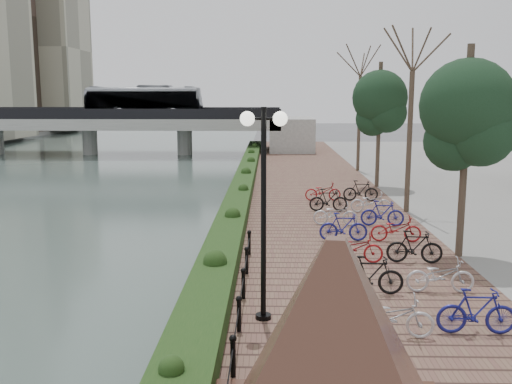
{
  "coord_description": "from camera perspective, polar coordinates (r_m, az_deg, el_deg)",
  "views": [
    {
      "loc": [
        2.04,
        -8.51,
        5.46
      ],
      "look_at": [
        1.54,
        12.06,
        2.0
      ],
      "focal_mm": 40.0,
      "sensor_mm": 36.0,
      "label": 1
    }
  ],
  "objects": [
    {
      "name": "promenade",
      "position": [
        26.6,
        5.6,
        -1.8
      ],
      "size": [
        8.0,
        75.0,
        0.5
      ],
      "primitive_type": "cube",
      "color": "brown",
      "rests_on": "ground"
    },
    {
      "name": "hedge",
      "position": [
        28.92,
        -1.47,
        0.27
      ],
      "size": [
        1.1,
        56.0,
        0.6
      ],
      "primitive_type": "cube",
      "color": "#183714",
      "rests_on": "promenade"
    },
    {
      "name": "chain_fence",
      "position": [
        11.49,
        -1.98,
        -14.1
      ],
      "size": [
        0.1,
        14.1,
        0.7
      ],
      "color": "black",
      "rests_on": "promenade"
    },
    {
      "name": "granite_monument",
      "position": [
        7.85,
        7.72,
        -15.76
      ],
      "size": [
        6.03,
        6.03,
        3.18
      ],
      "color": "#482A1F",
      "rests_on": "promenade"
    },
    {
      "name": "lamppost",
      "position": [
        12.32,
        0.77,
        2.41
      ],
      "size": [
        1.02,
        0.32,
        4.74
      ],
      "color": "black",
      "rests_on": "promenade"
    },
    {
      "name": "pedestrian",
      "position": [
        11.9,
        9.78,
        -11.28
      ],
      "size": [
        0.64,
        0.52,
        1.51
      ],
      "primitive_type": "imported",
      "rotation": [
        0.0,
        0.0,
        2.8
      ],
      "color": "brown",
      "rests_on": "promenade"
    },
    {
      "name": "bicycle_parking",
      "position": [
        20.01,
        11.31,
        -3.59
      ],
      "size": [
        2.4,
        17.32,
        1.0
      ],
      "color": "silver",
      "rests_on": "promenade"
    },
    {
      "name": "street_trees",
      "position": [
        22.08,
        17.11,
        4.52
      ],
      "size": [
        3.2,
        37.12,
        6.8
      ],
      "color": "#3C2E23",
      "rests_on": "promenade"
    },
    {
      "name": "bridge",
      "position": [
        55.87,
        -15.3,
        7.06
      ],
      "size": [
        36.0,
        10.77,
        6.5
      ],
      "color": "gray",
      "rests_on": "ground"
    }
  ]
}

